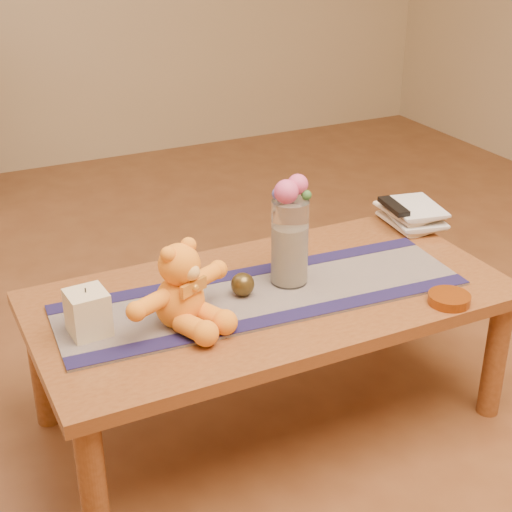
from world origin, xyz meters
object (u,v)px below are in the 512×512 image
pillar_candle (88,313)px  tv_remote (394,206)px  teddy_bear (179,285)px  book_bottom (391,225)px  glass_vase (290,242)px  amber_dish (449,299)px  bronze_ball (243,284)px

pillar_candle → tv_remote: size_ratio=0.76×
teddy_bear → book_bottom: bearing=-6.1°
tv_remote → teddy_bear: bearing=-154.4°
glass_vase → tv_remote: 0.56m
glass_vase → teddy_bear: bearing=-168.9°
tv_remote → amber_dish: 0.54m
bronze_ball → book_bottom: bronze_ball is taller
book_bottom → amber_dish: (-0.17, -0.52, 0.00)m
glass_vase → amber_dish: glass_vase is taller
teddy_bear → pillar_candle: 0.25m
amber_dish → pillar_candle: bearing=163.4°
teddy_bear → glass_vase: size_ratio=1.28×
teddy_bear → tv_remote: 0.94m
pillar_candle → glass_vase: glass_vase is taller
glass_vase → book_bottom: (0.52, 0.21, -0.13)m
bronze_ball → tv_remote: (0.68, 0.21, 0.04)m
book_bottom → tv_remote: 0.08m
pillar_candle → book_bottom: pillar_candle is taller
pillar_candle → amber_dish: 1.01m
bronze_ball → pillar_candle: bearing=-179.2°
teddy_bear → tv_remote: (0.90, 0.27, -0.04)m
book_bottom → amber_dish: size_ratio=1.84×
pillar_candle → bronze_ball: bearing=0.8°
pillar_candle → book_bottom: size_ratio=0.55×
glass_vase → tv_remote: glass_vase is taller
teddy_bear → pillar_candle: size_ratio=2.73×
book_bottom → amber_dish: amber_dish is taller
book_bottom → pillar_candle: bearing=-162.9°
book_bottom → tv_remote: size_ratio=1.39×
tv_remote → amber_dish: (-0.16, -0.51, -0.07)m
glass_vase → amber_dish: 0.49m
bronze_ball → book_bottom: size_ratio=0.31×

